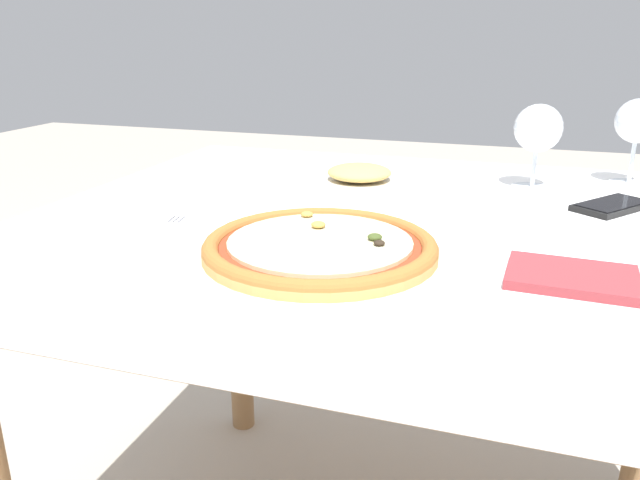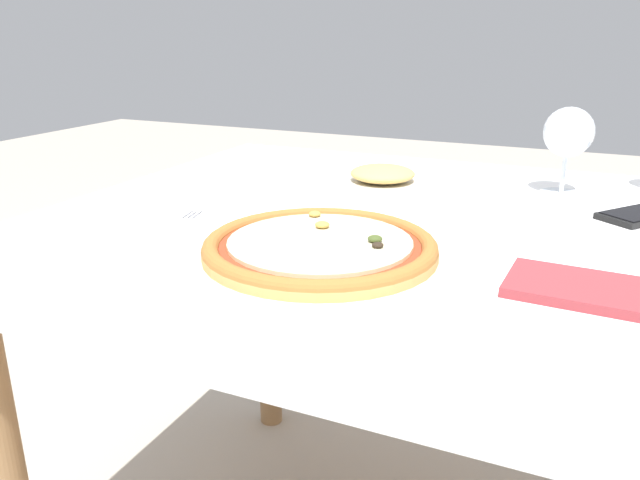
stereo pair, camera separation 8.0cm
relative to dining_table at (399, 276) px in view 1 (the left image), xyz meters
The scene contains 8 objects.
dining_table is the anchor object (origin of this frame).
pizza_plate 0.24m from the dining_table, 108.06° to the right, with size 0.35×0.35×0.04m.
fork 0.37m from the dining_table, 153.71° to the right, with size 0.06×0.17×0.00m.
wine_glass_far_left 0.40m from the dining_table, 56.22° to the left, with size 0.09×0.09×0.16m.
wine_glass_far_right 0.57m from the dining_table, 45.86° to the left, with size 0.08×0.08×0.16m.
cell_phone 0.38m from the dining_table, 29.73° to the left, with size 0.14×0.16×0.01m.
side_plate 0.27m from the dining_table, 120.01° to the left, with size 0.21×0.21×0.04m.
napkin_folded 0.31m from the dining_table, 36.14° to the right, with size 0.16×0.12×0.01m.
Camera 1 is at (0.17, -0.93, 1.03)m, focal length 35.00 mm.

